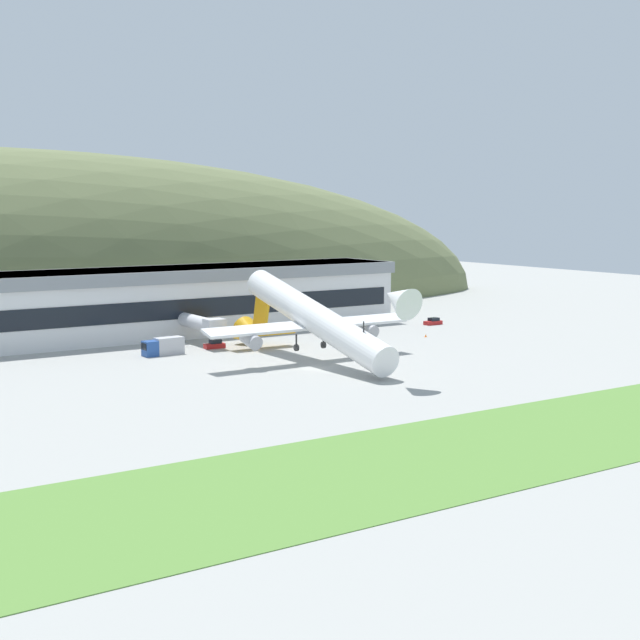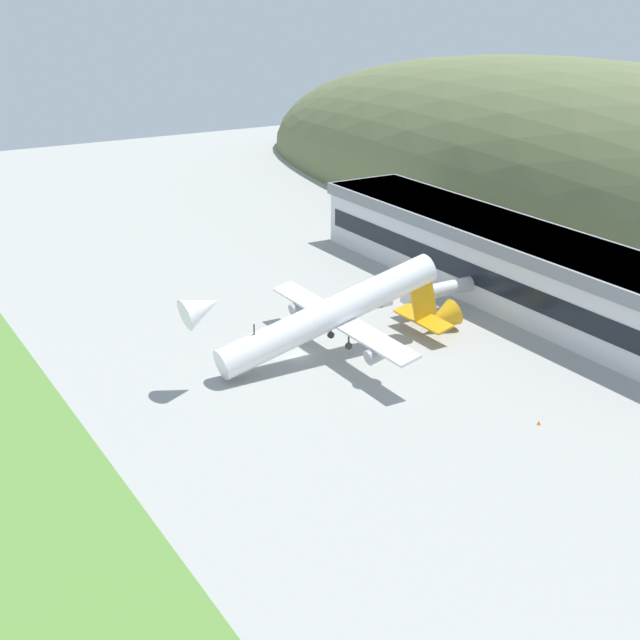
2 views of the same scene
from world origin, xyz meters
name	(u,v)px [view 1 (image 1 of 2)]	position (x,y,z in m)	size (l,w,h in m)	color
ground_plane	(314,368)	(0.00, 0.00, 0.00)	(405.72, 405.72, 0.00)	#9E9E99
grass_strip_foreground	(550,434)	(0.00, -48.49, 0.04)	(365.15, 24.86, 0.08)	#568438
terminal_building	(168,297)	(-4.02, 46.88, 7.48)	(98.79, 18.26, 13.20)	silver
jetway_0	(202,324)	(-4.57, 30.37, 3.99)	(3.38, 14.27, 5.43)	silver
cargo_airplane	(313,320)	(2.98, 4.97, 6.96)	(37.62, 49.43, 16.08)	white
service_car_0	(433,322)	(49.44, 29.49, 0.62)	(4.01, 1.84, 1.50)	#B21E1E
service_car_1	(215,345)	(-4.12, 26.42, 0.65)	(3.76, 1.90, 1.58)	#B21E1E
fuel_truck	(163,347)	(-14.61, 24.85, 1.43)	(7.26, 2.73, 2.95)	#264C99
traffic_cone_0	(426,336)	(36.40, 16.36, 0.28)	(0.52, 0.52, 0.58)	orange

